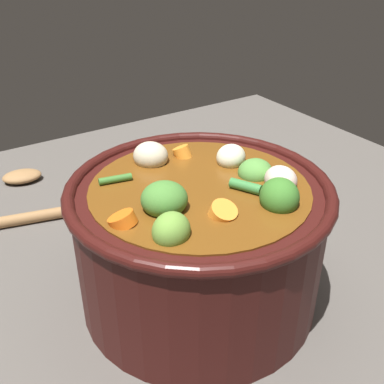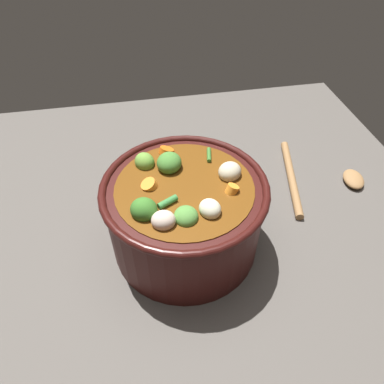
% 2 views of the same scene
% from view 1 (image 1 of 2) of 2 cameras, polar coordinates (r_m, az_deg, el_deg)
% --- Properties ---
extents(ground_plane, '(1.10, 1.10, 0.00)m').
position_cam_1_polar(ground_plane, '(0.57, 0.80, -12.43)').
color(ground_plane, '#514C47').
extents(cooking_pot, '(0.28, 0.28, 0.18)m').
position_cam_1_polar(cooking_pot, '(0.52, 0.89, -5.85)').
color(cooking_pot, '#38110F').
rests_on(cooking_pot, ground_plane).
extents(wooden_spoon, '(0.24, 0.20, 0.02)m').
position_cam_1_polar(wooden_spoon, '(0.78, -19.94, -0.79)').
color(wooden_spoon, '#986D42').
rests_on(wooden_spoon, ground_plane).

